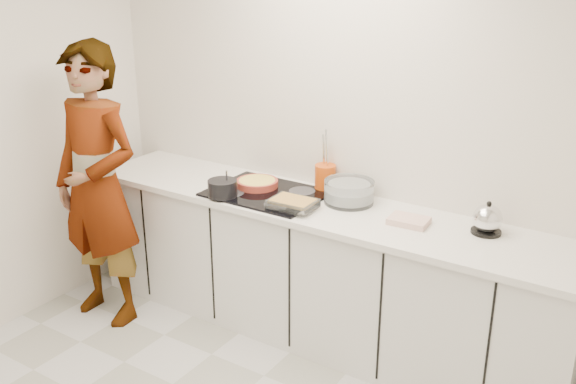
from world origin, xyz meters
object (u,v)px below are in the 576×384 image
Objects in this scene: saucepan at (223,188)px; utensil_crock at (325,178)px; mixing_bowl at (349,193)px; baking_dish at (293,203)px; tart_dish at (257,183)px; cook at (98,187)px; hob at (267,193)px; kettle at (487,220)px.

saucepan is 0.67m from utensil_crock.
baking_dish is at bearing -128.32° from mixing_bowl.
mixing_bowl is (0.62, 0.10, 0.03)m from tart_dish.
cook is (-0.85, -0.60, -0.01)m from tart_dish.
tart_dish is 1.03× the size of baking_dish.
saucepan is at bearing -153.08° from mixing_bowl.
kettle is at bearing 6.43° from hob.
baking_dish is 0.76× the size of mixing_bowl.
tart_dish is 1.69× the size of utensil_crock.
cook reaches higher than saucepan.
utensil_crock is 1.48m from cook.
hob is 2.51× the size of tart_dish.
tart_dish is 1.49× the size of kettle.
mixing_bowl is at bearing 26.92° from saucepan.
saucepan is 0.13× the size of cook.
tart_dish is (-0.11, 0.05, 0.03)m from hob.
baking_dish is 1.31m from cook.
cook reaches higher than tart_dish.
utensil_crock is (0.27, 0.27, 0.08)m from hob.
saucepan is 1.60m from kettle.
saucepan reaches higher than kettle.
utensil_crock is (0.47, 0.48, 0.02)m from saucepan.
tart_dish is at bearing -150.36° from utensil_crock.
cook is (-1.23, -0.82, -0.06)m from utensil_crock.
baking_dish is 0.37m from mixing_bowl.
baking_dish is at bearing -88.26° from utensil_crock.
cook is (-1.24, -0.41, -0.02)m from baking_dish.
kettle is (1.08, 0.29, 0.04)m from baking_dish.
kettle is (0.85, 0.00, 0.01)m from mixing_bowl.
kettle is at bearing 3.90° from tart_dish.
kettle reaches higher than mixing_bowl.
tart_dish is 0.27m from saucepan.
baking_dish is 1.64× the size of utensil_crock.
tart_dish is 1.18× the size of saucepan.
mixing_bowl is 2.16× the size of utensil_crock.
baking_dish is 1.44× the size of kettle.
saucepan is at bearing 22.40° from cook.
cook is at bearing -163.29° from kettle.
saucepan reaches higher than tart_dish.
utensil_crock is at bearing 91.74° from baking_dish.
hob is at bearing -163.53° from mixing_bowl.
cook is (-0.77, -0.34, -0.04)m from saucepan.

